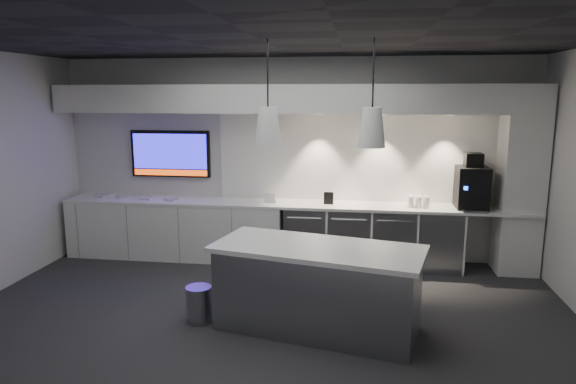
% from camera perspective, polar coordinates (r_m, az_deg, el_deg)
% --- Properties ---
extents(floor, '(7.00, 7.00, 0.00)m').
position_cam_1_polar(floor, '(5.77, -2.90, -14.52)').
color(floor, '#29292C').
rests_on(floor, ground).
extents(ceiling, '(7.00, 7.00, 0.00)m').
position_cam_1_polar(ceiling, '(5.24, -3.23, 16.61)').
color(ceiling, black).
rests_on(ceiling, wall_back).
extents(wall_back, '(7.00, 0.00, 7.00)m').
position_cam_1_polar(wall_back, '(7.75, 0.52, 3.65)').
color(wall_back, silver).
rests_on(wall_back, floor).
extents(wall_front, '(7.00, 0.00, 7.00)m').
position_cam_1_polar(wall_front, '(2.97, -12.48, -8.55)').
color(wall_front, silver).
rests_on(wall_front, floor).
extents(back_counter, '(6.80, 0.65, 0.04)m').
position_cam_1_polar(back_counter, '(7.53, 0.18, -1.34)').
color(back_counter, white).
rests_on(back_counter, left_base_cabinets).
extents(left_base_cabinets, '(3.30, 0.63, 0.86)m').
position_cam_1_polar(left_base_cabinets, '(8.06, -12.27, -4.07)').
color(left_base_cabinets, white).
rests_on(left_base_cabinets, floor).
extents(fridge_unit_a, '(0.60, 0.61, 0.85)m').
position_cam_1_polar(fridge_unit_a, '(7.61, 2.05, -4.75)').
color(fridge_unit_a, gray).
rests_on(fridge_unit_a, floor).
extents(fridge_unit_b, '(0.60, 0.61, 0.85)m').
position_cam_1_polar(fridge_unit_b, '(7.58, 6.81, -4.90)').
color(fridge_unit_b, gray).
rests_on(fridge_unit_b, floor).
extents(fridge_unit_c, '(0.60, 0.61, 0.85)m').
position_cam_1_polar(fridge_unit_c, '(7.59, 11.59, -5.01)').
color(fridge_unit_c, gray).
rests_on(fridge_unit_c, floor).
extents(fridge_unit_d, '(0.60, 0.61, 0.85)m').
position_cam_1_polar(fridge_unit_d, '(7.66, 16.31, -5.10)').
color(fridge_unit_d, gray).
rests_on(fridge_unit_d, floor).
extents(backsplash, '(4.60, 0.03, 1.30)m').
position_cam_1_polar(backsplash, '(7.66, 9.45, 3.79)').
color(backsplash, white).
rests_on(backsplash, wall_back).
extents(soffit, '(6.90, 0.60, 0.40)m').
position_cam_1_polar(soffit, '(7.39, 0.21, 10.30)').
color(soffit, white).
rests_on(soffit, wall_back).
extents(column, '(0.55, 0.55, 2.60)m').
position_cam_1_polar(column, '(7.73, 24.43, 1.15)').
color(column, white).
rests_on(column, floor).
extents(wall_tv, '(1.25, 0.07, 0.72)m').
position_cam_1_polar(wall_tv, '(8.16, -12.92, 4.16)').
color(wall_tv, black).
rests_on(wall_tv, wall_back).
extents(island, '(2.32, 1.38, 0.92)m').
position_cam_1_polar(island, '(5.50, 3.28, -10.59)').
color(island, gray).
rests_on(island, floor).
extents(bin, '(0.34, 0.34, 0.40)m').
position_cam_1_polar(bin, '(5.85, -9.86, -12.18)').
color(bin, gray).
rests_on(bin, floor).
extents(coffee_machine, '(0.43, 0.60, 0.77)m').
position_cam_1_polar(coffee_machine, '(7.59, 19.76, 0.68)').
color(coffee_machine, black).
rests_on(coffee_machine, back_counter).
extents(sign_black, '(0.14, 0.02, 0.18)m').
position_cam_1_polar(sign_black, '(7.43, 4.53, -0.69)').
color(sign_black, black).
rests_on(sign_black, back_counter).
extents(sign_white, '(0.18, 0.06, 0.14)m').
position_cam_1_polar(sign_white, '(7.52, -1.99, -0.66)').
color(sign_white, white).
rests_on(sign_white, back_counter).
extents(cup_cluster, '(0.29, 0.19, 0.16)m').
position_cam_1_polar(cup_cluster, '(7.46, 14.30, -1.03)').
color(cup_cluster, white).
rests_on(cup_cluster, back_counter).
extents(tray_a, '(0.18, 0.18, 0.02)m').
position_cam_1_polar(tray_a, '(8.44, -20.02, -0.45)').
color(tray_a, '#AFAFAF').
rests_on(tray_a, back_counter).
extents(tray_b, '(0.20, 0.20, 0.02)m').
position_cam_1_polar(tray_b, '(8.29, -17.98, -0.52)').
color(tray_b, '#AFAFAF').
rests_on(tray_b, back_counter).
extents(tray_c, '(0.17, 0.17, 0.02)m').
position_cam_1_polar(tray_c, '(8.06, -15.48, -0.70)').
color(tray_c, '#AFAFAF').
rests_on(tray_c, back_counter).
extents(tray_d, '(0.19, 0.19, 0.02)m').
position_cam_1_polar(tray_d, '(7.90, -12.85, -0.80)').
color(tray_d, '#AFAFAF').
rests_on(tray_d, back_counter).
extents(pendant_left, '(0.27, 0.27, 1.09)m').
position_cam_1_polar(pendant_left, '(5.20, -2.23, 7.32)').
color(pendant_left, white).
rests_on(pendant_left, ceiling).
extents(pendant_right, '(0.27, 0.27, 1.09)m').
position_cam_1_polar(pendant_right, '(5.11, 9.30, 7.13)').
color(pendant_right, white).
rests_on(pendant_right, ceiling).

